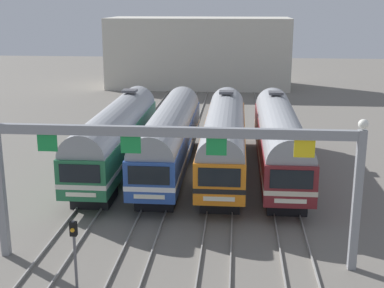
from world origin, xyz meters
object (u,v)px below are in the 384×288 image
at_px(commuter_train_orange, 224,136).
at_px(catenary_gantry, 173,157).
at_px(commuter_train_green, 116,134).
at_px(commuter_train_blue, 170,135).
at_px(commuter_train_maroon, 279,137).
at_px(yard_signal_mast, 74,242).

distance_m(commuter_train_orange, catenary_gantry, 13.84).
height_order(commuter_train_green, commuter_train_blue, commuter_train_green).
xyz_separation_m(commuter_train_blue, catenary_gantry, (1.90, -13.49, 2.39)).
relative_size(commuter_train_orange, commuter_train_maroon, 1.00).
bearing_deg(catenary_gantry, commuter_train_blue, 98.03).
distance_m(commuter_train_maroon, yard_signal_mast, 18.92).
bearing_deg(commuter_train_blue, commuter_train_green, 179.93).
height_order(commuter_train_orange, catenary_gantry, catenary_gantry).
bearing_deg(commuter_train_orange, commuter_train_green, 180.00).
distance_m(commuter_train_blue, commuter_train_maroon, 7.62).
distance_m(catenary_gantry, yard_signal_mast, 5.57).
distance_m(commuter_train_blue, catenary_gantry, 13.84).
relative_size(commuter_train_green, commuter_train_blue, 1.00).
relative_size(commuter_train_maroon, catenary_gantry, 1.08).
xyz_separation_m(commuter_train_orange, catenary_gantry, (-1.90, -13.50, 2.39)).
height_order(commuter_train_maroon, catenary_gantry, catenary_gantry).
relative_size(commuter_train_green, yard_signal_mast, 5.80).
bearing_deg(catenary_gantry, yard_signal_mast, -143.28).
relative_size(commuter_train_green, commuter_train_maroon, 1.00).
bearing_deg(commuter_train_green, yard_signal_mast, -83.35).
xyz_separation_m(commuter_train_green, commuter_train_maroon, (11.43, 0.00, 0.00)).
xyz_separation_m(commuter_train_orange, commuter_train_maroon, (3.81, 0.00, 0.00)).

